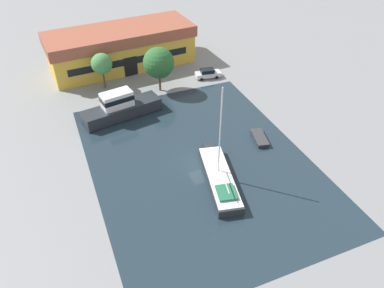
{
  "coord_description": "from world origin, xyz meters",
  "views": [
    {
      "loc": [
        -14.81,
        -33.51,
        31.04
      ],
      "look_at": [
        0.0,
        2.72,
        1.0
      ],
      "focal_mm": 35.0,
      "sensor_mm": 36.0,
      "label": 1
    }
  ],
  "objects_px": {
    "sailboat_moored": "(219,177)",
    "motor_cruiser": "(121,108)",
    "warehouse_building": "(121,47)",
    "parked_car": "(208,73)",
    "quay_tree_near_building": "(159,63)",
    "quay_tree_by_water": "(102,64)",
    "small_dinghy": "(260,138)"
  },
  "relations": [
    {
      "from": "sailboat_moored",
      "to": "motor_cruiser",
      "type": "relative_size",
      "value": 1.03
    },
    {
      "from": "sailboat_moored",
      "to": "motor_cruiser",
      "type": "distance_m",
      "value": 19.88
    },
    {
      "from": "warehouse_building",
      "to": "parked_car",
      "type": "height_order",
      "value": "warehouse_building"
    },
    {
      "from": "parked_car",
      "to": "motor_cruiser",
      "type": "bearing_deg",
      "value": -60.74
    },
    {
      "from": "quay_tree_near_building",
      "to": "parked_car",
      "type": "bearing_deg",
      "value": 6.8
    },
    {
      "from": "quay_tree_near_building",
      "to": "quay_tree_by_water",
      "type": "xyz_separation_m",
      "value": [
        -8.36,
        4.29,
        -0.55
      ]
    },
    {
      "from": "warehouse_building",
      "to": "parked_car",
      "type": "bearing_deg",
      "value": -44.49
    },
    {
      "from": "quay_tree_by_water",
      "to": "quay_tree_near_building",
      "type": "bearing_deg",
      "value": -27.2
    },
    {
      "from": "warehouse_building",
      "to": "motor_cruiser",
      "type": "bearing_deg",
      "value": -108.95
    },
    {
      "from": "warehouse_building",
      "to": "parked_car",
      "type": "xyz_separation_m",
      "value": [
        12.63,
        -10.66,
        -2.68
      ]
    },
    {
      "from": "quay_tree_near_building",
      "to": "motor_cruiser",
      "type": "height_order",
      "value": "quay_tree_near_building"
    },
    {
      "from": "quay_tree_near_building",
      "to": "small_dinghy",
      "type": "bearing_deg",
      "value": -65.89
    },
    {
      "from": "quay_tree_near_building",
      "to": "sailboat_moored",
      "type": "relative_size",
      "value": 0.59
    },
    {
      "from": "quay_tree_by_water",
      "to": "sailboat_moored",
      "type": "xyz_separation_m",
      "value": [
        7.87,
        -28.2,
        -3.75
      ]
    },
    {
      "from": "quay_tree_by_water",
      "to": "motor_cruiser",
      "type": "height_order",
      "value": "quay_tree_by_water"
    },
    {
      "from": "parked_car",
      "to": "motor_cruiser",
      "type": "relative_size",
      "value": 0.38
    },
    {
      "from": "small_dinghy",
      "to": "quay_tree_near_building",
      "type": "bearing_deg",
      "value": 126.93
    },
    {
      "from": "warehouse_building",
      "to": "parked_car",
      "type": "distance_m",
      "value": 16.74
    },
    {
      "from": "quay_tree_by_water",
      "to": "small_dinghy",
      "type": "relative_size",
      "value": 1.47
    },
    {
      "from": "warehouse_building",
      "to": "sailboat_moored",
      "type": "height_order",
      "value": "sailboat_moored"
    },
    {
      "from": "quay_tree_by_water",
      "to": "motor_cruiser",
      "type": "distance_m",
      "value": 10.19
    },
    {
      "from": "quay_tree_near_building",
      "to": "quay_tree_by_water",
      "type": "relative_size",
      "value": 1.22
    },
    {
      "from": "quay_tree_by_water",
      "to": "sailboat_moored",
      "type": "height_order",
      "value": "sailboat_moored"
    },
    {
      "from": "parked_car",
      "to": "sailboat_moored",
      "type": "bearing_deg",
      "value": -12.97
    },
    {
      "from": "warehouse_building",
      "to": "motor_cruiser",
      "type": "distance_m",
      "value": 17.91
    },
    {
      "from": "parked_car",
      "to": "small_dinghy",
      "type": "bearing_deg",
      "value": 5.48
    },
    {
      "from": "warehouse_building",
      "to": "quay_tree_near_building",
      "type": "height_order",
      "value": "quay_tree_near_building"
    },
    {
      "from": "small_dinghy",
      "to": "parked_car",
      "type": "bearing_deg",
      "value": 100.03
    },
    {
      "from": "quay_tree_near_building",
      "to": "motor_cruiser",
      "type": "relative_size",
      "value": 0.61
    },
    {
      "from": "quay_tree_by_water",
      "to": "parked_car",
      "type": "height_order",
      "value": "quay_tree_by_water"
    },
    {
      "from": "motor_cruiser",
      "to": "quay_tree_by_water",
      "type": "bearing_deg",
      "value": -7.66
    },
    {
      "from": "quay_tree_by_water",
      "to": "motor_cruiser",
      "type": "relative_size",
      "value": 0.5
    }
  ]
}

